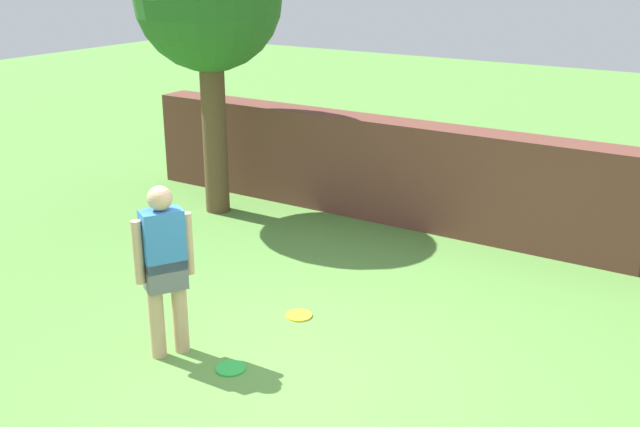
{
  "coord_description": "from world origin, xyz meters",
  "views": [
    {
      "loc": [
        3.25,
        -4.78,
        3.52
      ],
      "look_at": [
        -0.6,
        1.3,
        1.0
      ],
      "focal_mm": 42.12,
      "sensor_mm": 36.0,
      "label": 1
    }
  ],
  "objects_px": {
    "person": "(165,264)",
    "frisbee_green": "(231,368)",
    "frisbee_yellow": "(299,315)",
    "tree": "(208,2)"
  },
  "relations": [
    {
      "from": "person",
      "to": "frisbee_green",
      "type": "xyz_separation_m",
      "value": [
        0.65,
        0.07,
        -0.89
      ]
    },
    {
      "from": "person",
      "to": "frisbee_green",
      "type": "bearing_deg",
      "value": 126.31
    },
    {
      "from": "frisbee_yellow",
      "to": "frisbee_green",
      "type": "bearing_deg",
      "value": -87.01
    },
    {
      "from": "tree",
      "to": "frisbee_green",
      "type": "relative_size",
      "value": 14.58
    },
    {
      "from": "person",
      "to": "frisbee_yellow",
      "type": "xyz_separation_m",
      "value": [
        0.59,
        1.25,
        -0.89
      ]
    },
    {
      "from": "frisbee_yellow",
      "to": "frisbee_green",
      "type": "height_order",
      "value": "same"
    },
    {
      "from": "frisbee_yellow",
      "to": "frisbee_green",
      "type": "distance_m",
      "value": 1.18
    },
    {
      "from": "frisbee_yellow",
      "to": "frisbee_green",
      "type": "relative_size",
      "value": 1.0
    },
    {
      "from": "frisbee_green",
      "to": "frisbee_yellow",
      "type": "bearing_deg",
      "value": 92.99
    },
    {
      "from": "tree",
      "to": "frisbee_yellow",
      "type": "relative_size",
      "value": 14.58
    }
  ]
}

